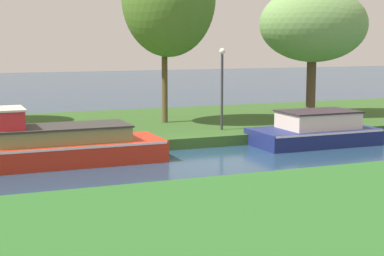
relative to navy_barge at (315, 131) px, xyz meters
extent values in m
plane|color=navy|center=(-4.70, -1.20, -0.52)|extent=(120.00, 120.00, 0.00)
cube|color=#325722|center=(-4.70, 5.80, -0.32)|extent=(72.00, 10.00, 0.40)
cube|color=navy|center=(-0.06, 0.00, -0.22)|extent=(4.73, 2.36, 0.62)
cube|color=white|center=(-0.06, 0.00, 0.05)|extent=(4.63, 2.39, 0.07)
cube|color=beige|center=(0.13, 0.00, 0.40)|extent=(2.77, 1.79, 0.61)
cube|color=#32272E|center=(0.13, 0.00, 0.73)|extent=(2.87, 1.89, 0.06)
cube|color=red|center=(-10.03, 0.00, -0.18)|extent=(7.42, 2.33, 0.70)
cube|color=white|center=(-10.03, 0.00, 0.13)|extent=(7.27, 2.36, 0.07)
cube|color=olive|center=(-9.57, 0.00, 0.41)|extent=(4.24, 1.77, 0.47)
cube|color=#32302D|center=(-9.57, 0.00, 0.67)|extent=(4.34, 1.87, 0.06)
cube|color=red|center=(-11.22, 0.00, 0.96)|extent=(0.93, 1.49, 0.64)
cube|color=beige|center=(-11.22, 0.00, 1.31)|extent=(1.03, 1.59, 0.06)
cylinder|color=brown|center=(-4.17, 5.28, 1.85)|extent=(0.25, 0.25, 3.94)
cylinder|color=brown|center=(3.08, 5.03, 1.53)|extent=(0.44, 0.44, 3.31)
ellipsoid|color=#749E55|center=(3.08, 4.88, 4.15)|extent=(5.41, 3.84, 3.49)
cylinder|color=#333338|center=(-2.82, 2.33, 1.37)|extent=(0.10, 0.10, 2.99)
sphere|color=white|center=(-2.82, 2.33, 2.98)|extent=(0.24, 0.24, 0.24)
cylinder|color=#47402A|center=(1.28, 1.58, 0.27)|extent=(0.19, 0.19, 0.80)
camera|label=1|loc=(-12.93, -19.36, 3.38)|focal=56.79mm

